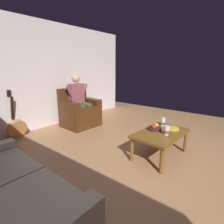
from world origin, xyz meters
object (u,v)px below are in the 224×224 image
at_px(wine_glass_near, 167,128).
at_px(wine_glass_far, 163,120).
at_px(fruit_bowl, 155,128).
at_px(armchair, 80,113).
at_px(decorative_dish, 172,128).
at_px(person_seated, 79,99).
at_px(guitar, 17,127).
at_px(coffee_table, 161,136).

bearing_deg(wine_glass_near, wine_glass_far, -149.36).
height_order(wine_glass_near, fruit_bowl, wine_glass_near).
xyz_separation_m(armchair, wine_glass_far, (-0.07, 2.19, 0.19)).
bearing_deg(decorative_dish, fruit_bowl, -43.06).
height_order(wine_glass_far, decorative_dish, wine_glass_far).
relative_size(armchair, person_seated, 0.74).
distance_m(person_seated, wine_glass_near, 2.43).
relative_size(person_seated, wine_glass_far, 8.09).
distance_m(armchair, decorative_dish, 2.39).
relative_size(person_seated, fruit_bowl, 5.72).
bearing_deg(guitar, wine_glass_near, 110.42).
height_order(wine_glass_near, wine_glass_far, wine_glass_far).
distance_m(person_seated, decorative_dish, 2.39).
distance_m(armchair, wine_glass_far, 2.20).
distance_m(armchair, person_seated, 0.36).
relative_size(armchair, decorative_dish, 4.27).
relative_size(coffee_table, wine_glass_far, 6.43).
bearing_deg(armchair, decorative_dish, 94.11).
xyz_separation_m(wine_glass_near, wine_glass_far, (-0.38, -0.23, -0.00)).
height_order(person_seated, decorative_dish, person_seated).
xyz_separation_m(person_seated, coffee_table, (0.25, 2.29, -0.34)).
bearing_deg(guitar, fruit_bowl, 113.97).
height_order(armchair, fruit_bowl, armchair).
bearing_deg(guitar, coffee_table, 112.29).
bearing_deg(fruit_bowl, guitar, -66.03).
bearing_deg(person_seated, armchair, -90.00).
xyz_separation_m(person_seated, wine_glass_far, (-0.07, 2.18, -0.17)).
distance_m(person_seated, fruit_bowl, 2.18).
relative_size(person_seated, decorative_dish, 5.76).
distance_m(person_seated, coffee_table, 2.32).
relative_size(coffee_table, wine_glass_near, 6.64).
bearing_deg(armchair, fruit_bowl, 87.88).
height_order(person_seated, wine_glass_far, person_seated).
height_order(armchair, wine_glass_far, armchair).
height_order(armchair, coffee_table, armchair).
bearing_deg(person_seated, coffee_table, 87.27).
xyz_separation_m(armchair, decorative_dish, (-0.03, 2.39, 0.09)).
distance_m(coffee_table, decorative_dish, 0.30).
bearing_deg(person_seated, wine_glass_near, 86.16).
bearing_deg(armchair, wine_glass_far, 95.34).
relative_size(guitar, decorative_dish, 4.53).
bearing_deg(guitar, wine_glass_far, 118.71).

